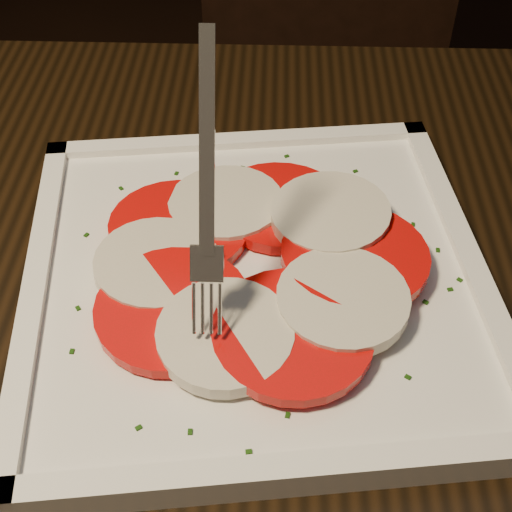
{
  "coord_description": "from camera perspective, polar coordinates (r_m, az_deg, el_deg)",
  "views": [
    {
      "loc": [
        0.23,
        -0.29,
        1.1
      ],
      "look_at": [
        0.17,
        0.03,
        0.78
      ],
      "focal_mm": 50.0,
      "sensor_mm": 36.0,
      "label": 1
    }
  ],
  "objects": [
    {
      "name": "table",
      "position": [
        0.52,
        -8.88,
        -15.88
      ],
      "size": [
        1.3,
        0.96,
        0.75
      ],
      "rotation": [
        0.0,
        0.0,
        0.14
      ],
      "color": "black",
      "rests_on": "ground"
    },
    {
      "name": "chair",
      "position": [
        1.19,
        5.8,
        16.28
      ],
      "size": [
        0.47,
        0.47,
        0.93
      ],
      "rotation": [
        0.0,
        0.0,
        0.12
      ],
      "color": "black",
      "rests_on": "ground"
    },
    {
      "name": "fork",
      "position": [
        0.39,
        -3.8,
        6.65
      ],
      "size": [
        0.05,
        0.09,
        0.15
      ],
      "primitive_type": null,
      "rotation": [
        0.0,
        0.0,
        0.13
      ],
      "color": "white",
      "rests_on": "caprese_salad"
    },
    {
      "name": "plate",
      "position": [
        0.47,
        0.0,
        -1.94
      ],
      "size": [
        0.37,
        0.37,
        0.01
      ],
      "primitive_type": "cube",
      "rotation": [
        0.0,
        0.0,
        0.27
      ],
      "color": "white",
      "rests_on": "table"
    },
    {
      "name": "caprese_salad",
      "position": [
        0.46,
        0.0,
        -0.45
      ],
      "size": [
        0.26,
        0.26,
        0.03
      ],
      "color": "red",
      "rests_on": "plate"
    }
  ]
}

